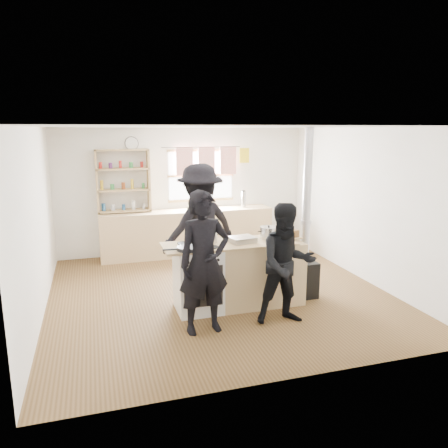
{
  "coord_description": "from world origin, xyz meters",
  "views": [
    {
      "loc": [
        -1.76,
        -6.1,
        2.47
      ],
      "look_at": [
        0.06,
        -0.1,
        1.1
      ],
      "focal_mm": 35.0,
      "sensor_mm": 36.0,
      "label": 1
    }
  ],
  "objects": [
    {
      "name": "skillet_greens",
      "position": [
        -0.62,
        -0.75,
        0.96
      ],
      "size": [
        0.31,
        0.31,
        0.05
      ],
      "color": "black",
      "rests_on": "cooking_island"
    },
    {
      "name": "roast_tray",
      "position": [
        0.18,
        -0.56,
        0.97
      ],
      "size": [
        0.38,
        0.33,
        0.08
      ],
      "color": "silver",
      "rests_on": "cooking_island"
    },
    {
      "name": "person_far",
      "position": [
        -0.18,
        0.4,
        0.98
      ],
      "size": [
        1.42,
        1.07,
        1.95
      ],
      "primitive_type": "imported",
      "rotation": [
        0.0,
        0.0,
        3.45
      ],
      "color": "black",
      "rests_on": "ground"
    },
    {
      "name": "person_near_right",
      "position": [
        0.55,
        -1.25,
        0.79
      ],
      "size": [
        0.81,
        0.66,
        1.57
      ],
      "primitive_type": "imported",
      "rotation": [
        0.0,
        0.0,
        -0.09
      ],
      "color": "black",
      "rests_on": "ground"
    },
    {
      "name": "stockpot_counter",
      "position": [
        0.61,
        -0.47,
        1.02
      ],
      "size": [
        0.25,
        0.25,
        0.19
      ],
      "color": "silver",
      "rests_on": "cooking_island"
    },
    {
      "name": "thermos",
      "position": [
        1.18,
        2.22,
        1.06
      ],
      "size": [
        0.1,
        0.1,
        0.33
      ],
      "primitive_type": "cylinder",
      "color": "silver",
      "rests_on": "back_counter"
    },
    {
      "name": "bread_board",
      "position": [
        0.92,
        -0.57,
        0.98
      ],
      "size": [
        0.31,
        0.25,
        0.12
      ],
      "color": "tan",
      "rests_on": "cooking_island"
    },
    {
      "name": "shelving_unit",
      "position": [
        -1.2,
        2.34,
        1.51
      ],
      "size": [
        1.0,
        0.28,
        1.2
      ],
      "color": "tan",
      "rests_on": "back_counter"
    },
    {
      "name": "back_counter",
      "position": [
        0.0,
        2.22,
        0.45
      ],
      "size": [
        3.4,
        0.55,
        0.9
      ],
      "primitive_type": "cube",
      "color": "#DAB883",
      "rests_on": "ground"
    },
    {
      "name": "stockpot_stove",
      "position": [
        -0.26,
        -0.44,
        1.01
      ],
      "size": [
        0.23,
        0.23,
        0.19
      ],
      "color": "silver",
      "rests_on": "cooking_island"
    },
    {
      "name": "flue_heater",
      "position": [
        1.18,
        -0.51,
        0.64
      ],
      "size": [
        0.35,
        0.35,
        2.5
      ],
      "color": "black",
      "rests_on": "ground"
    },
    {
      "name": "person_near_left",
      "position": [
        -0.52,
        -1.19,
        0.88
      ],
      "size": [
        0.68,
        0.49,
        1.77
      ],
      "primitive_type": "imported",
      "rotation": [
        0.0,
        0.0,
        0.1
      ],
      "color": "black",
      "rests_on": "ground"
    },
    {
      "name": "cooking_island",
      "position": [
        0.14,
        -0.55,
        0.47
      ],
      "size": [
        1.97,
        0.64,
        0.93
      ],
      "color": "white",
      "rests_on": "ground"
    },
    {
      "name": "ground",
      "position": [
        0.0,
        0.0,
        -0.01
      ],
      "size": [
        5.0,
        5.0,
        0.01
      ],
      "primitive_type": "cube",
      "color": "brown",
      "rests_on": "ground"
    }
  ]
}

